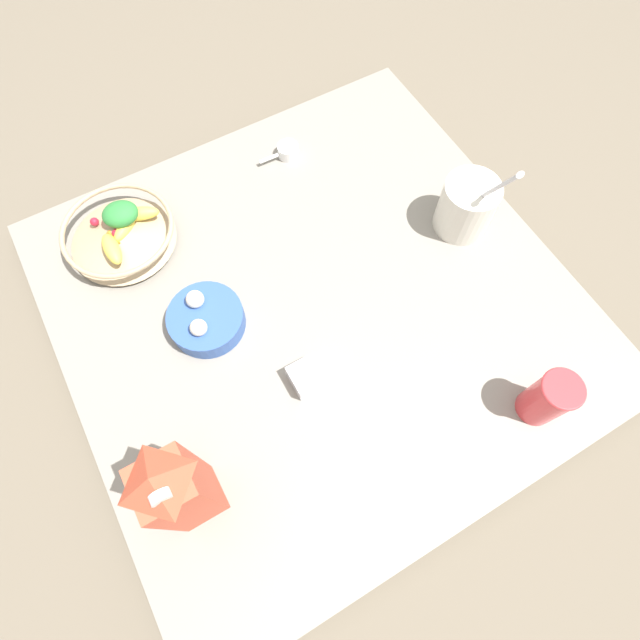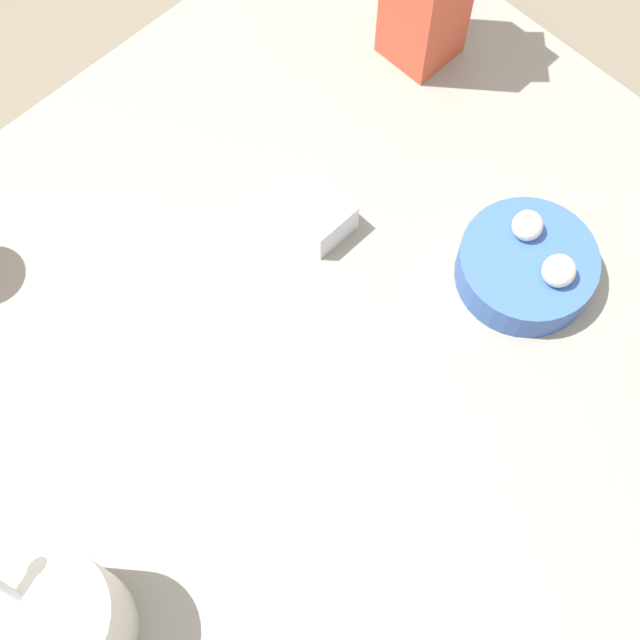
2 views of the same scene
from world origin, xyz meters
name	(u,v)px [view 2 (image 2 of 2)]	position (x,y,z in m)	size (l,w,h in m)	color
ground_plane	(345,380)	(0.00, 0.00, 0.00)	(6.00, 6.00, 0.00)	#665B4C
countertop	(346,371)	(0.00, 0.00, 0.02)	(0.93, 0.93, 0.05)	gray
yogurt_tub	(56,622)	(0.34, 0.01, 0.11)	(0.11, 0.13, 0.22)	silver
spice_jar	(321,218)	(-0.09, -0.13, 0.07)	(0.06, 0.06, 0.04)	silver
garlic_bowl	(527,265)	(-0.20, 0.06, 0.07)	(0.14, 0.14, 0.07)	#3356A3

